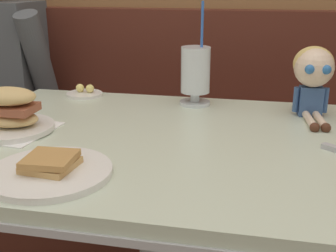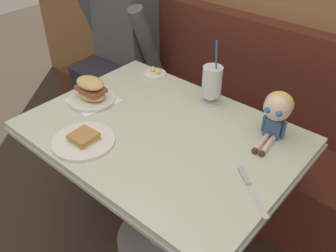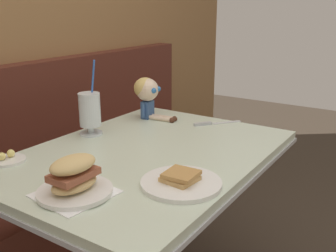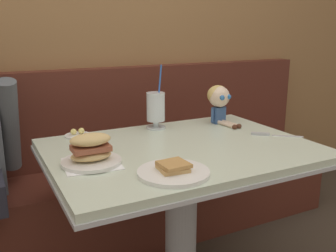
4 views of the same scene
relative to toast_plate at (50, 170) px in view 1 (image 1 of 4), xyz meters
The scene contains 7 objects.
booth_bench 1.00m from the toast_plate, 78.68° to the left, with size 2.60×0.48×1.00m.
diner_table 0.38m from the toast_plate, 55.80° to the left, with size 1.11×0.81×0.74m.
toast_plate is the anchor object (origin of this frame).
milkshake_glass 0.62m from the toast_plate, 70.26° to the left, with size 0.10×0.10×0.32m.
sandwich_plate 0.32m from the toast_plate, 134.25° to the left, with size 0.22×0.22×0.12m.
butter_saucer 0.63m from the toast_plate, 105.99° to the left, with size 0.12×0.12×0.04m.
seated_doll 0.77m from the toast_plate, 44.01° to the left, with size 0.12×0.22×0.20m.
Camera 1 is at (0.22, -0.81, 1.11)m, focal length 46.56 mm.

